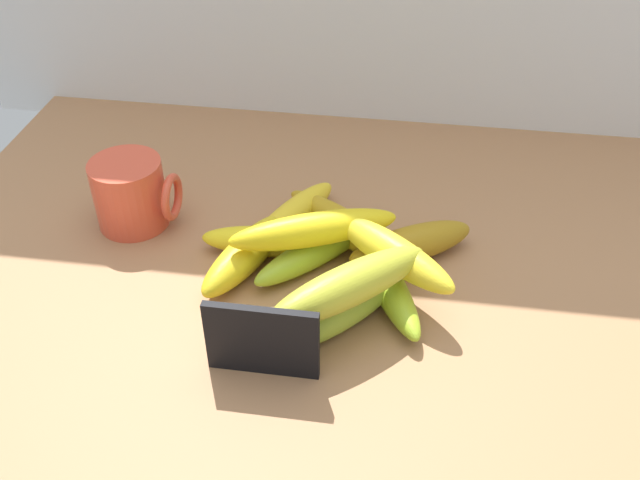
% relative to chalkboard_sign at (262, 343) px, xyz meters
% --- Properties ---
extents(counter_top, '(1.10, 0.76, 0.03)m').
position_rel_chalkboard_sign_xyz_m(counter_top, '(0.09, 0.14, -0.05)').
color(counter_top, '#A3714A').
rests_on(counter_top, ground).
extents(chalkboard_sign, '(0.11, 0.02, 0.08)m').
position_rel_chalkboard_sign_xyz_m(chalkboard_sign, '(0.00, 0.00, 0.00)').
color(chalkboard_sign, black).
rests_on(chalkboard_sign, counter_top).
extents(coffee_mug, '(0.10, 0.09, 0.09)m').
position_rel_chalkboard_sign_xyz_m(coffee_mug, '(-0.21, 0.21, 0.00)').
color(coffee_mug, '#DB4C33').
rests_on(coffee_mug, counter_top).
extents(banana_0, '(0.16, 0.12, 0.04)m').
position_rel_chalkboard_sign_xyz_m(banana_0, '(0.13, 0.19, -0.02)').
color(banana_0, '#A17818').
rests_on(banana_0, counter_top).
extents(banana_1, '(0.15, 0.16, 0.04)m').
position_rel_chalkboard_sign_xyz_m(banana_1, '(0.03, 0.17, -0.02)').
color(banana_1, '#96B42B').
rests_on(banana_1, counter_top).
extents(banana_2, '(0.16, 0.10, 0.03)m').
position_rel_chalkboard_sign_xyz_m(banana_2, '(0.09, 0.19, -0.02)').
color(banana_2, gold).
rests_on(banana_2, counter_top).
extents(banana_3, '(0.16, 0.04, 0.04)m').
position_rel_chalkboard_sign_xyz_m(banana_3, '(-0.03, 0.18, -0.02)').
color(banana_3, yellow).
rests_on(banana_3, counter_top).
extents(banana_4, '(0.11, 0.16, 0.04)m').
position_rel_chalkboard_sign_xyz_m(banana_4, '(-0.01, 0.23, -0.02)').
color(banana_4, yellow).
rests_on(banana_4, counter_top).
extents(banana_5, '(0.14, 0.15, 0.04)m').
position_rel_chalkboard_sign_xyz_m(banana_5, '(0.07, 0.07, -0.02)').
color(banana_5, '#98B52F').
rests_on(banana_5, counter_top).
extents(banana_6, '(0.17, 0.14, 0.03)m').
position_rel_chalkboard_sign_xyz_m(banana_6, '(0.05, 0.23, -0.02)').
color(banana_6, '#B88F1A').
rests_on(banana_6, counter_top).
extents(banana_7, '(0.10, 0.16, 0.04)m').
position_rel_chalkboard_sign_xyz_m(banana_7, '(-0.05, 0.15, -0.02)').
color(banana_7, yellow).
rests_on(banana_7, counter_top).
extents(banana_8, '(0.11, 0.18, 0.04)m').
position_rel_chalkboard_sign_xyz_m(banana_8, '(0.11, 0.13, -0.02)').
color(banana_8, '#9CBD27').
rests_on(banana_8, counter_top).
extents(banana_9, '(0.17, 0.16, 0.04)m').
position_rel_chalkboard_sign_xyz_m(banana_9, '(0.07, 0.06, 0.03)').
color(banana_9, gold).
rests_on(banana_9, banana_5).
extents(banana_10, '(0.19, 0.11, 0.04)m').
position_rel_chalkboard_sign_xyz_m(banana_10, '(0.02, 0.16, 0.02)').
color(banana_10, yellow).
rests_on(banana_10, banana_1).
extents(banana_11, '(0.15, 0.13, 0.04)m').
position_rel_chalkboard_sign_xyz_m(banana_11, '(0.11, 0.13, 0.02)').
color(banana_11, yellow).
rests_on(banana_11, banana_8).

